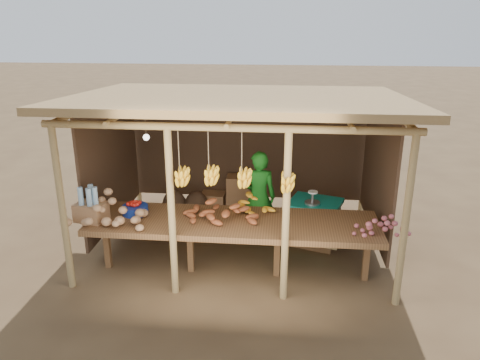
{
  "coord_description": "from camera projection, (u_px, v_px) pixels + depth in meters",
  "views": [
    {
      "loc": [
        0.65,
        -6.68,
        3.38
      ],
      "look_at": [
        0.0,
        0.0,
        1.05
      ],
      "focal_mm": 35.0,
      "sensor_mm": 36.0,
      "label": 1
    }
  ],
  "objects": [
    {
      "name": "burlap_sacks",
      "position": [
        185.0,
        204.0,
        8.29
      ],
      "size": [
        0.84,
        0.44,
        0.59
      ],
      "color": "#4B3423",
      "rests_on": "ground"
    },
    {
      "name": "sweet_potato_heap",
      "position": [
        221.0,
        206.0,
        6.32
      ],
      "size": [
        1.02,
        0.77,
        0.35
      ],
      "primitive_type": null,
      "rotation": [
        0.0,
        0.0,
        0.29
      ],
      "color": "#9D4D28",
      "rests_on": "counter"
    },
    {
      "name": "bottle_box",
      "position": [
        91.0,
        207.0,
        6.25
      ],
      "size": [
        0.44,
        0.38,
        0.49
      ],
      "color": "#9B6C45",
      "rests_on": "counter"
    },
    {
      "name": "carton_stack",
      "position": [
        230.0,
        197.0,
        8.51
      ],
      "size": [
        0.9,
        0.34,
        0.68
      ],
      "color": "#9B6C45",
      "rests_on": "ground"
    },
    {
      "name": "onion_heap",
      "position": [
        382.0,
        222.0,
        5.82
      ],
      "size": [
        0.82,
        0.63,
        0.35
      ],
      "primitive_type": null,
      "rotation": [
        0.0,
        0.0,
        0.32
      ],
      "color": "#B65861",
      "rests_on": "counter"
    },
    {
      "name": "tomato_basin",
      "position": [
        135.0,
        209.0,
        6.49
      ],
      "size": [
        0.35,
        0.35,
        0.19
      ],
      "rotation": [
        0.0,
        0.0,
        0.29
      ],
      "color": "navy",
      "rests_on": "counter"
    },
    {
      "name": "tarp_crate",
      "position": [
        314.0,
        221.0,
        7.32
      ],
      "size": [
        0.93,
        0.87,
        0.91
      ],
      "color": "brown",
      "rests_on": "ground"
    },
    {
      "name": "vendor",
      "position": [
        258.0,
        198.0,
        7.24
      ],
      "size": [
        0.57,
        0.41,
        1.49
      ],
      "primitive_type": "imported",
      "rotation": [
        0.0,
        0.0,
        3.23
      ],
      "color": "#18701B",
      "rests_on": "ground"
    },
    {
      "name": "stall_structure",
      "position": [
        240.0,
        123.0,
        6.87
      ],
      "size": [
        4.7,
        3.5,
        2.43
      ],
      "color": "#A28553",
      "rests_on": "ground"
    },
    {
      "name": "banana_pile",
      "position": [
        253.0,
        202.0,
        6.45
      ],
      "size": [
        0.56,
        0.36,
        0.34
      ],
      "primitive_type": null,
      "rotation": [
        0.0,
        0.0,
        0.07
      ],
      "color": "yellow",
      "rests_on": "counter"
    },
    {
      "name": "potato_heap",
      "position": [
        104.0,
        209.0,
        6.2
      ],
      "size": [
        1.25,
        0.95,
        0.37
      ],
      "primitive_type": null,
      "rotation": [
        0.0,
        0.0,
        0.28
      ],
      "color": "tan",
      "rests_on": "counter"
    },
    {
      "name": "counter",
      "position": [
        233.0,
        225.0,
        6.32
      ],
      "size": [
        3.9,
        1.05,
        0.8
      ],
      "color": "brown",
      "rests_on": "ground"
    },
    {
      "name": "ground",
      "position": [
        240.0,
        242.0,
        7.45
      ],
      "size": [
        60.0,
        60.0,
        0.0
      ],
      "primitive_type": "plane",
      "color": "brown",
      "rests_on": "ground"
    }
  ]
}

